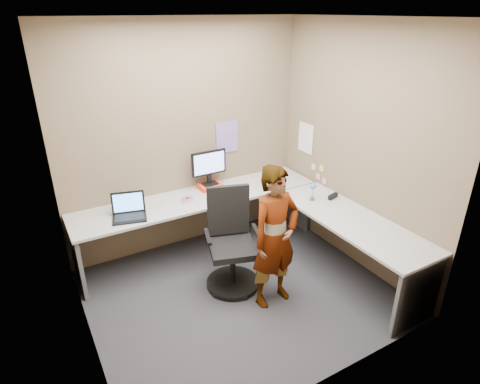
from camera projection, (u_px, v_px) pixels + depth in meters
ground at (240, 292)px, 4.28m from camera, size 3.00×3.00×0.00m
wall_back at (186, 140)px, 4.74m from camera, size 3.00×0.00×3.00m
wall_right at (358, 150)px, 4.40m from camera, size 0.00×2.70×2.70m
wall_left at (69, 213)px, 3.04m from camera, size 0.00×2.70×2.70m
ceiling at (240, 17)px, 3.16m from camera, size 3.00×3.00×0.00m
desk at (257, 219)px, 4.54m from camera, size 2.98×2.58×0.73m
paper_ream at (210, 186)px, 4.97m from camera, size 0.28×0.21×0.06m
monitor at (209, 165)px, 4.86m from camera, size 0.45×0.13×0.42m
laptop at (129, 211)px, 4.28m from camera, size 0.41×0.37×0.25m
trackball_mouse at (187, 200)px, 4.62m from camera, size 0.12×0.08×0.07m
origami at (229, 197)px, 4.68m from camera, size 0.10×0.10×0.06m
stapler at (333, 196)px, 4.70m from camera, size 0.16×0.08×0.05m
flower at (313, 189)px, 4.60m from camera, size 0.07×0.07×0.22m
calendar_purple at (227, 137)px, 5.00m from camera, size 0.30×0.01×0.40m
calendar_white at (306, 138)px, 5.14m from camera, size 0.01×0.28×0.38m
sticky_note_a at (322, 168)px, 4.99m from camera, size 0.01×0.07×0.07m
sticky_note_b at (318, 177)px, 5.09m from camera, size 0.01×0.07×0.07m
sticky_note_c at (324, 181)px, 5.00m from camera, size 0.01×0.07×0.07m
sticky_note_d at (314, 167)px, 5.12m from camera, size 0.01×0.07×0.07m
office_chair at (231, 248)px, 4.26m from camera, size 0.62×0.60×1.08m
person at (275, 238)px, 3.89m from camera, size 0.57×0.40×1.48m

